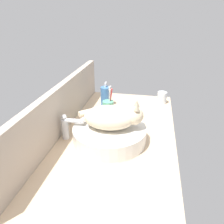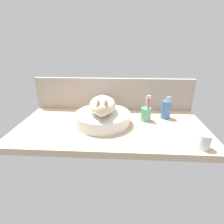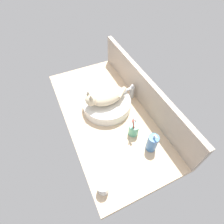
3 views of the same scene
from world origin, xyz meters
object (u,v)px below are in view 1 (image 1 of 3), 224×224
Objects in this scene: sink_basin at (110,134)px; toothbrush_cup at (108,107)px; cat at (112,117)px; soap_dispenser at (106,96)px; water_glass at (162,98)px; faucet at (67,126)px.

sink_basin is 30.47cm from toothbrush_cup.
toothbrush_cup is (29.43, 8.35, -8.68)cm from cat.
soap_dispenser is at bearing 16.82° from cat.
soap_dispenser is 0.87× the size of toothbrush_cup.
soap_dispenser reaches higher than sink_basin.
cat reaches higher than water_glass.
water_glass is (55.45, -26.45, -0.44)cm from sink_basin.
cat is 2.38× the size of faucet.
toothbrush_cup is 42.28cm from water_glass.
soap_dispenser is at bearing 18.74° from toothbrush_cup.
water_glass is at bearing -40.08° from faucet.
cat reaches higher than sink_basin.
cat is 1.99× the size of soap_dispenser.
soap_dispenser is (44.29, 11.97, 2.66)cm from sink_basin.
water_glass is (55.25, -25.10, -10.14)cm from cat.
cat is (0.20, -1.35, 9.70)cm from sink_basin.
faucet is 34.70cm from toothbrush_cup.
soap_dispenser is 40.13cm from water_glass.
sink_basin is 4.51× the size of water_glass.
sink_basin is 45.96cm from soap_dispenser.
water_glass is (11.16, -38.42, -3.10)cm from soap_dispenser.
soap_dispenser is at bearing 106.20° from water_glass.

